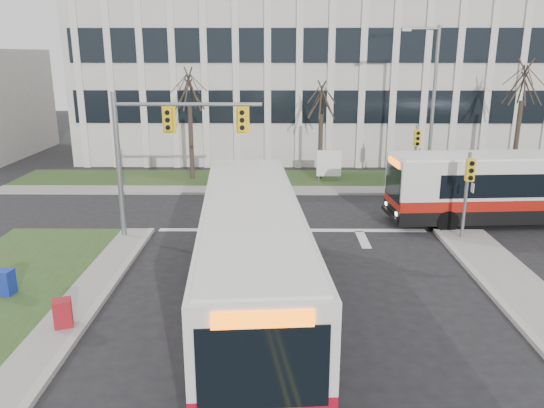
{
  "coord_description": "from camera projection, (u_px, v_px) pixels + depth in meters",
  "views": [
    {
      "loc": [
        -0.69,
        -14.44,
        7.67
      ],
      "look_at": [
        -0.88,
        5.51,
        2.0
      ],
      "focal_mm": 35.0,
      "sensor_mm": 36.0,
      "label": 1
    }
  ],
  "objects": [
    {
      "name": "tree_left",
      "position": [
        189.0,
        91.0,
        31.84
      ],
      "size": [
        1.8,
        1.8,
        7.7
      ],
      "color": "#42352B",
      "rests_on": "ground"
    },
    {
      "name": "bus_cross",
      "position": [
        520.0,
        189.0,
        24.58
      ],
      "size": [
        12.14,
        3.43,
        3.2
      ],
      "primitive_type": null,
      "rotation": [
        0.0,
        0.0,
        -1.5
      ],
      "color": "silver",
      "rests_on": "ground"
    },
    {
      "name": "mast_arm_signal",
      "position": [
        157.0,
        140.0,
        21.76
      ],
      "size": [
        6.11,
        0.38,
        6.2
      ],
      "color": "slate",
      "rests_on": "ground"
    },
    {
      "name": "streetlight",
      "position": [
        431.0,
        99.0,
        30.07
      ],
      "size": [
        2.15,
        0.25,
        9.2
      ],
      "color": "slate",
      "rests_on": "ground"
    },
    {
      "name": "building_lawn",
      "position": [
        368.0,
        180.0,
        33.23
      ],
      "size": [
        44.0,
        5.0,
        0.12
      ],
      "primitive_type": "cube",
      "color": "#32481E",
      "rests_on": "ground"
    },
    {
      "name": "tree_right",
      "position": [
        524.0,
        84.0,
        31.55
      ],
      "size": [
        1.8,
        1.8,
        8.25
      ],
      "color": "#42352B",
      "rests_on": "ground"
    },
    {
      "name": "newspaper_box_red",
      "position": [
        63.0,
        315.0,
        15.12
      ],
      "size": [
        0.62,
        0.59,
        0.95
      ],
      "primitive_type": "cube",
      "rotation": [
        0.0,
        0.0,
        0.34
      ],
      "color": "maroon",
      "rests_on": "ground"
    },
    {
      "name": "newspaper_box_blue",
      "position": [
        6.0,
        284.0,
        17.19
      ],
      "size": [
        0.57,
        0.53,
        0.95
      ],
      "primitive_type": "cube",
      "rotation": [
        0.0,
        0.0,
        -0.16
      ],
      "color": "navy",
      "rests_on": "ground"
    },
    {
      "name": "signal_pole_near",
      "position": [
        468.0,
        184.0,
        21.86
      ],
      "size": [
        0.34,
        0.39,
        3.8
      ],
      "color": "slate",
      "rests_on": "ground"
    },
    {
      "name": "sidewalk_cross",
      "position": [
        376.0,
        191.0,
        30.53
      ],
      "size": [
        44.0,
        1.6,
        0.14
      ],
      "primitive_type": "cube",
      "color": "#9E9B93",
      "rests_on": "ground"
    },
    {
      "name": "directory_sign",
      "position": [
        329.0,
        164.0,
        32.47
      ],
      "size": [
        1.5,
        0.12,
        2.0
      ],
      "color": "slate",
      "rests_on": "ground"
    },
    {
      "name": "ground",
      "position": [
        300.0,
        318.0,
        15.98
      ],
      "size": [
        120.0,
        120.0,
        0.0
      ],
      "primitive_type": "plane",
      "color": "black",
      "rests_on": "ground"
    },
    {
      "name": "tree_mid",
      "position": [
        321.0,
        101.0,
        32.13
      ],
      "size": [
        1.8,
        1.8,
        6.82
      ],
      "color": "#42352B",
      "rests_on": "ground"
    },
    {
      "name": "signal_pole_far",
      "position": [
        416.0,
        148.0,
        30.04
      ],
      "size": [
        0.34,
        0.39,
        3.8
      ],
      "color": "slate",
      "rests_on": "ground"
    },
    {
      "name": "office_building",
      "position": [
        347.0,
        75.0,
        43.15
      ],
      "size": [
        40.0,
        16.0,
        12.0
      ],
      "primitive_type": "cube",
      "color": "beige",
      "rests_on": "ground"
    },
    {
      "name": "bus_main",
      "position": [
        252.0,
        259.0,
        15.89
      ],
      "size": [
        3.81,
        13.12,
        3.45
      ],
      "primitive_type": null,
      "rotation": [
        0.0,
        0.0,
        0.08
      ],
      "color": "silver",
      "rests_on": "ground"
    }
  ]
}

